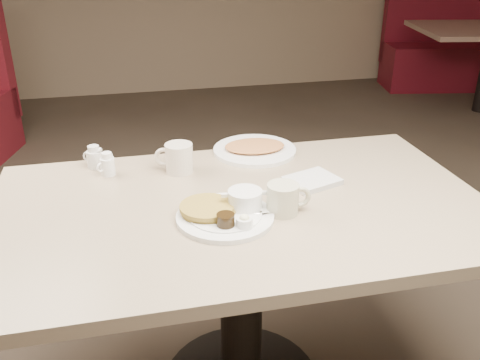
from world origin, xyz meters
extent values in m
cube|color=tan|center=(0.00, 0.00, 0.73)|extent=(1.50, 0.90, 0.04)
cylinder|color=black|center=(0.00, 0.00, 0.38)|extent=(0.14, 0.14, 0.69)
cylinder|color=white|center=(-0.07, -0.08, 0.76)|extent=(0.31, 0.31, 0.01)
cylinder|color=white|center=(-0.07, -0.08, 0.77)|extent=(0.23, 0.23, 0.00)
cylinder|color=#A38730|center=(-0.11, -0.05, 0.77)|extent=(0.17, 0.17, 0.01)
cylinder|color=#A38730|center=(-0.12, -0.06, 0.78)|extent=(0.17, 0.17, 0.01)
cylinder|color=white|center=(0.00, -0.05, 0.79)|extent=(0.11, 0.11, 0.05)
cube|color=white|center=(-0.06, -0.05, 0.81)|extent=(0.02, 0.01, 0.01)
cube|color=white|center=(0.06, -0.06, 0.81)|extent=(0.02, 0.01, 0.01)
ellipsoid|color=white|center=(-0.01, -0.05, 0.81)|extent=(0.05, 0.05, 0.03)
ellipsoid|color=white|center=(0.01, -0.06, 0.81)|extent=(0.04, 0.04, 0.02)
cylinder|color=black|center=(-0.08, -0.15, 0.78)|extent=(0.05, 0.05, 0.04)
cylinder|color=white|center=(-0.03, -0.16, 0.78)|extent=(0.05, 0.05, 0.03)
ellipsoid|color=#F7F8C1|center=(-0.03, -0.16, 0.79)|extent=(0.03, 0.03, 0.02)
cube|color=white|center=(0.08, -0.11, 0.77)|extent=(0.11, 0.01, 0.00)
ellipsoid|color=white|center=(0.02, -0.09, 0.77)|extent=(0.04, 0.03, 0.01)
cylinder|color=beige|center=(0.10, -0.08, 0.80)|extent=(0.09, 0.09, 0.09)
cylinder|color=black|center=(0.10, -0.08, 0.83)|extent=(0.08, 0.08, 0.01)
torus|color=beige|center=(0.16, -0.08, 0.80)|extent=(0.07, 0.02, 0.07)
cube|color=silver|center=(0.26, 0.09, 0.76)|extent=(0.19, 0.17, 0.02)
cylinder|color=silver|center=(-0.15, 0.28, 0.80)|extent=(0.12, 0.12, 0.10)
torus|color=silver|center=(-0.20, 0.29, 0.80)|extent=(0.07, 0.04, 0.07)
cylinder|color=white|center=(-0.39, 0.30, 0.78)|extent=(0.06, 0.06, 0.06)
cylinder|color=white|center=(-0.39, 0.30, 0.82)|extent=(0.04, 0.04, 0.02)
cone|color=white|center=(-0.38, 0.32, 0.82)|extent=(0.02, 0.02, 0.02)
torus|color=white|center=(-0.41, 0.29, 0.79)|extent=(0.03, 0.02, 0.03)
cylinder|color=silver|center=(-0.44, 0.38, 0.78)|extent=(0.06, 0.06, 0.06)
cylinder|color=silver|center=(-0.44, 0.38, 0.82)|extent=(0.04, 0.04, 0.02)
cone|color=silver|center=(-0.42, 0.37, 0.82)|extent=(0.03, 0.03, 0.02)
torus|color=silver|center=(-0.46, 0.39, 0.79)|extent=(0.04, 0.03, 0.04)
cylinder|color=white|center=(0.14, 0.39, 0.76)|extent=(0.32, 0.32, 0.01)
ellipsoid|color=#C27C41|center=(0.14, 0.39, 0.78)|extent=(0.23, 0.17, 0.02)
cube|color=maroon|center=(3.02, 3.49, 0.23)|extent=(1.38, 0.73, 0.45)
cube|color=maroon|center=(3.06, 3.70, 0.67)|extent=(1.32, 0.37, 0.90)
camera|label=1|loc=(-0.32, -1.37, 1.49)|focal=39.30mm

